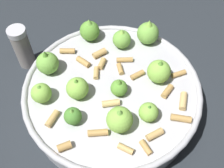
% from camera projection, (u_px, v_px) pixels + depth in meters
% --- Properties ---
extents(ground_plane, '(2.40, 2.40, 0.00)m').
position_uv_depth(ground_plane, '(112.00, 105.00, 0.54)').
color(ground_plane, '#23282D').
extents(cooking_pan, '(0.33, 0.33, 0.12)m').
position_uv_depth(cooking_pan, '(112.00, 93.00, 0.51)').
color(cooking_pan, '#B7B7BC').
rests_on(cooking_pan, ground).
extents(pepper_shaker, '(0.04, 0.04, 0.10)m').
position_uv_depth(pepper_shaker, '(22.00, 47.00, 0.57)').
color(pepper_shaker, gray).
rests_on(pepper_shaker, ground).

